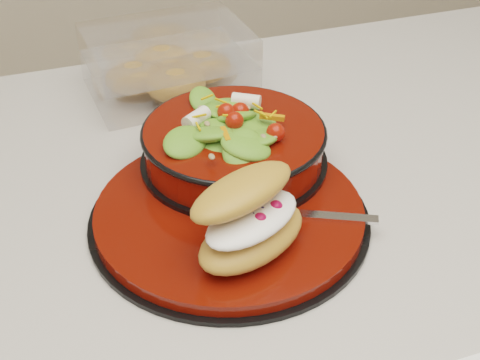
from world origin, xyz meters
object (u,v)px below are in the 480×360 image
object	(u,v)px
croissant	(250,217)
pastry_box	(168,64)
island_counter	(353,356)
dinner_plate	(230,214)
salad_bowl	(234,139)
fork	(292,214)

from	to	relation	value
croissant	pastry_box	xyz separation A→B (m)	(0.01, 0.40, -0.02)
island_counter	pastry_box	xyz separation A→B (m)	(-0.24, 0.24, 0.49)
island_counter	dinner_plate	distance (m)	0.53
salad_bowl	fork	xyz separation A→B (m)	(0.03, -0.12, -0.03)
croissant	pastry_box	bearing A→B (deg)	60.98
island_counter	fork	distance (m)	0.52
dinner_plate	pastry_box	size ratio (longest dim) A/B	1.32
croissant	fork	xyz separation A→B (m)	(0.06, 0.03, -0.04)
dinner_plate	croissant	size ratio (longest dim) A/B	2.08
island_counter	pastry_box	bearing A→B (deg)	134.93
island_counter	dinner_plate	world-z (taller)	dinner_plate
dinner_plate	pastry_box	bearing A→B (deg)	87.67
island_counter	salad_bowl	size ratio (longest dim) A/B	5.36
dinner_plate	pastry_box	xyz separation A→B (m)	(0.01, 0.33, 0.03)
dinner_plate	croissant	distance (m)	0.08
dinner_plate	island_counter	bearing A→B (deg)	19.85
island_counter	croissant	world-z (taller)	croissant
fork	pastry_box	world-z (taller)	pastry_box
fork	dinner_plate	bearing A→B (deg)	85.87
island_counter	pastry_box	size ratio (longest dim) A/B	5.10
fork	pastry_box	size ratio (longest dim) A/B	0.69
dinner_plate	croissant	world-z (taller)	croissant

